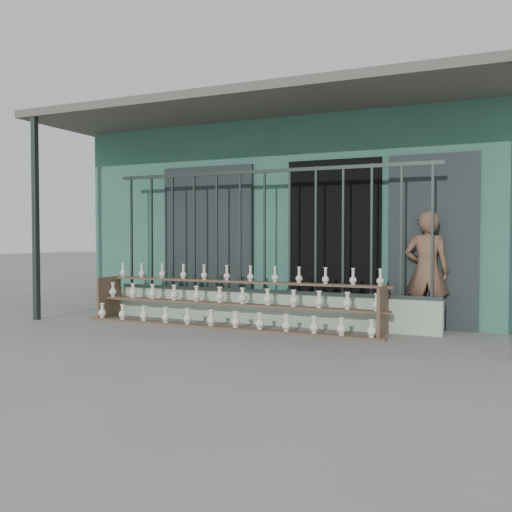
% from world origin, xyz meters
% --- Properties ---
extents(ground, '(60.00, 60.00, 0.00)m').
position_xyz_m(ground, '(0.00, 0.00, 0.00)').
color(ground, slate).
extents(workshop_building, '(7.40, 6.60, 3.21)m').
position_xyz_m(workshop_building, '(0.00, 4.23, 1.62)').
color(workshop_building, '#316857').
rests_on(workshop_building, ground).
extents(parapet_wall, '(5.00, 0.20, 0.45)m').
position_xyz_m(parapet_wall, '(0.00, 1.30, 0.23)').
color(parapet_wall, '#A6BFA4').
rests_on(parapet_wall, ground).
extents(security_fence, '(5.00, 0.04, 1.80)m').
position_xyz_m(security_fence, '(-0.00, 1.30, 1.35)').
color(security_fence, '#283330').
rests_on(security_fence, parapet_wall).
extents(shelf_rack, '(4.50, 0.68, 0.85)m').
position_xyz_m(shelf_rack, '(-0.35, 0.89, 0.36)').
color(shelf_rack, brown).
rests_on(shelf_rack, ground).
extents(elderly_woman, '(0.63, 0.46, 1.62)m').
position_xyz_m(elderly_woman, '(2.25, 1.61, 0.81)').
color(elderly_woman, brown).
rests_on(elderly_woman, ground).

